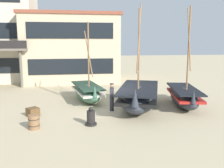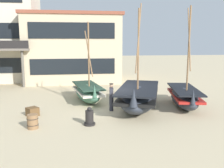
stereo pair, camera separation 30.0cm
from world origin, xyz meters
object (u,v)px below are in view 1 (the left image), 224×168
at_px(capstan_winch, 91,118).
at_px(wooden_barrel, 34,122).
at_px(fishing_boat_near_left, 87,92).
at_px(cargo_crate, 33,112).
at_px(fishing_boat_centre_large, 139,97).
at_px(fishing_boat_far_right, 184,96).
at_px(harbor_building_main, 71,48).
at_px(fisherman_by_hull, 112,97).

xyz_separation_m(capstan_winch, wooden_barrel, (-2.74, -0.15, -0.02)).
bearing_deg(capstan_winch, wooden_barrel, -176.83).
relative_size(fishing_boat_near_left, wooden_barrel, 7.75).
xyz_separation_m(fishing_boat_near_left, cargo_crate, (-3.25, -3.16, -0.40)).
height_order(fishing_boat_near_left, fishing_boat_centre_large, fishing_boat_centre_large).
distance_m(fishing_boat_far_right, cargo_crate, 9.37).
relative_size(fishing_boat_far_right, wooden_barrel, 8.91).
xyz_separation_m(wooden_barrel, harbor_building_main, (1.79, 14.98, 3.15)).
xyz_separation_m(cargo_crate, harbor_building_main, (2.17, 12.84, 3.26)).
bearing_deg(fishing_boat_centre_large, fishing_boat_far_right, 2.89).
bearing_deg(cargo_crate, fishing_boat_far_right, 4.39).
height_order(cargo_crate, harbor_building_main, harbor_building_main).
bearing_deg(fisherman_by_hull, cargo_crate, -174.24).
bearing_deg(fishing_boat_near_left, fishing_boat_centre_large, -40.49).
height_order(capstan_winch, cargo_crate, capstan_winch).
height_order(fishing_boat_far_right, cargo_crate, fishing_boat_far_right).
relative_size(wooden_barrel, cargo_crate, 1.20).
distance_m(fishing_boat_near_left, fishing_boat_far_right, 6.56).
xyz_separation_m(fishing_boat_centre_large, fisherman_by_hull, (-1.72, -0.10, 0.06)).
height_order(fisherman_by_hull, wooden_barrel, fisherman_by_hull).
bearing_deg(fishing_boat_centre_large, fisherman_by_hull, -176.60).
bearing_deg(wooden_barrel, fishing_boat_near_left, 61.60).
xyz_separation_m(fishing_boat_far_right, capstan_winch, (-6.21, -2.71, -0.31)).
height_order(fisherman_by_hull, cargo_crate, fisherman_by_hull).
bearing_deg(capstan_winch, fisherman_by_hull, 59.46).
bearing_deg(fisherman_by_hull, fishing_boat_near_left, 116.11).
height_order(wooden_barrel, cargo_crate, wooden_barrel).
bearing_deg(capstan_winch, fishing_boat_near_left, 88.60).
bearing_deg(fishing_boat_centre_large, cargo_crate, -174.88).
height_order(fishing_boat_centre_large, capstan_winch, fishing_boat_centre_large).
relative_size(fishing_boat_far_right, cargo_crate, 10.71).
distance_m(fishing_boat_centre_large, cargo_crate, 6.33).
distance_m(fishing_boat_near_left, cargo_crate, 4.55).
distance_m(fishing_boat_near_left, fisherman_by_hull, 3.01).
bearing_deg(capstan_winch, fishing_boat_far_right, 23.56).
distance_m(fishing_boat_far_right, wooden_barrel, 9.40).
height_order(fisherman_by_hull, harbor_building_main, harbor_building_main).
xyz_separation_m(wooden_barrel, cargo_crate, (-0.38, 2.14, -0.11)).
bearing_deg(cargo_crate, fisherman_by_hull, 5.76).
distance_m(cargo_crate, harbor_building_main, 13.42).
bearing_deg(harbor_building_main, fisherman_by_hull, -79.04).
height_order(fishing_boat_far_right, wooden_barrel, fishing_boat_far_right).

